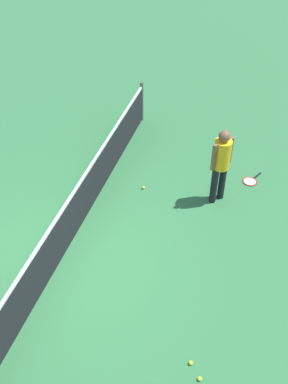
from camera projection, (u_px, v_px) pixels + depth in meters
ground_plane at (61, 258)px, 8.40m from camera, size 40.00×40.00×0.00m
court_net at (58, 239)px, 8.07m from camera, size 10.09×0.09×1.07m
player_near_side at (221, 161)px, 8.98m from camera, size 0.48×0.48×1.70m
tennis_racket_near_player at (251, 181)px, 10.08m from camera, size 0.60×0.43×0.03m
tennis_ball_near_player at (191, 363)px, 6.80m from camera, size 0.07×0.07×0.07m
tennis_ball_baseline at (143, 188)px, 9.87m from camera, size 0.07×0.07×0.07m
tennis_ball_stray_left at (200, 379)px, 6.62m from camera, size 0.07×0.07×0.07m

